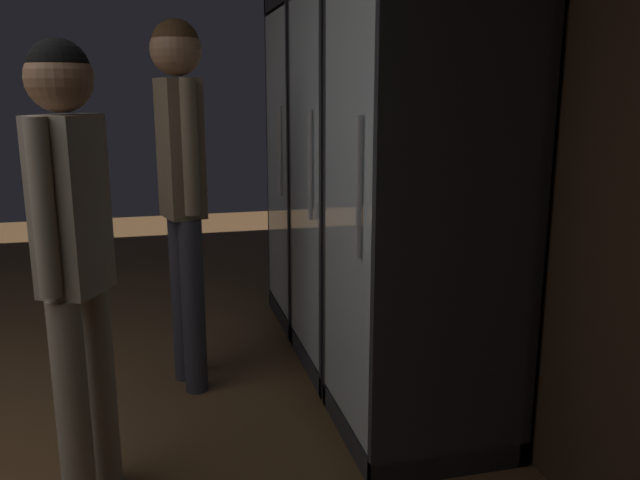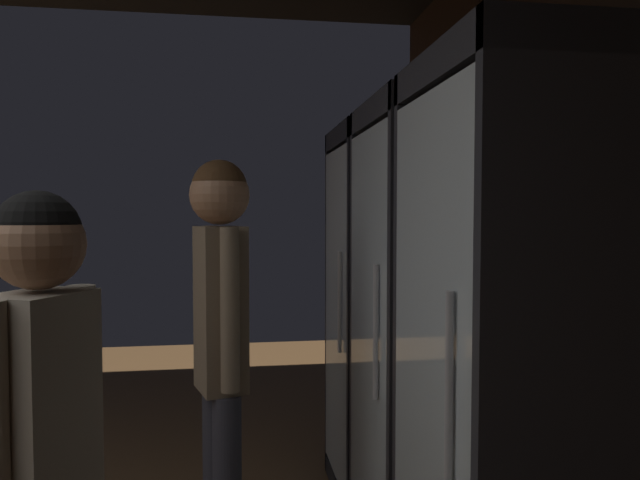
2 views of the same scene
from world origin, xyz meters
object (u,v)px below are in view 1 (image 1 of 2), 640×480
at_px(cooler_left, 375,182).
at_px(cooler_far_left, 336,166).
at_px(cooler_center, 435,210).
at_px(shopper_near, 181,165).
at_px(shopper_far, 73,236).

bearing_deg(cooler_left, cooler_far_left, -179.81).
bearing_deg(cooler_far_left, cooler_center, 0.07).
bearing_deg(cooler_center, cooler_far_left, -179.93).
bearing_deg(cooler_far_left, shopper_near, -51.06).
height_order(cooler_left, shopper_near, cooler_left).
xyz_separation_m(cooler_far_left, shopper_far, (1.63, -1.33, -0.01)).
xyz_separation_m(cooler_left, shopper_far, (0.89, -1.34, -0.01)).
bearing_deg(cooler_far_left, shopper_far, -39.27).
bearing_deg(cooler_center, shopper_far, -83.48).
height_order(cooler_far_left, shopper_far, cooler_far_left).
bearing_deg(shopper_near, shopper_far, -24.03).
xyz_separation_m(cooler_far_left, cooler_center, (1.48, 0.00, -0.01)).
relative_size(cooler_center, shopper_near, 1.14).
xyz_separation_m(cooler_far_left, cooler_left, (0.74, 0.00, -0.00)).
bearing_deg(shopper_far, cooler_far_left, 140.73).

